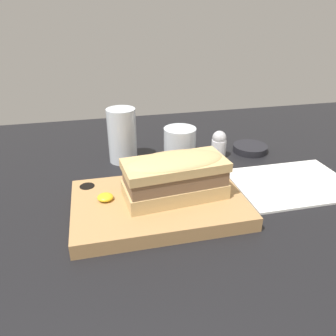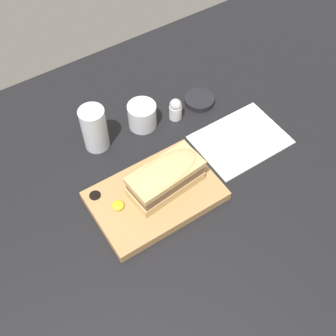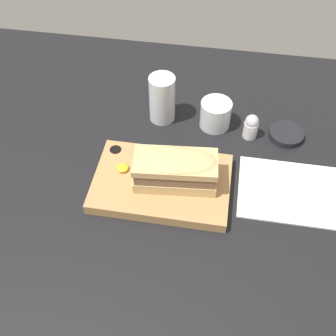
# 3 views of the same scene
# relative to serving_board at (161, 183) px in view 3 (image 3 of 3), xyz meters

# --- Properties ---
(dining_table) EXTENTS (1.88, 1.04, 0.02)m
(dining_table) POSITION_rel_serving_board_xyz_m (-0.01, 0.01, -0.02)
(dining_table) COLOR black
(dining_table) RESTS_ON ground
(serving_board) EXTENTS (0.28, 0.19, 0.02)m
(serving_board) POSITION_rel_serving_board_xyz_m (0.00, 0.00, 0.00)
(serving_board) COLOR tan
(serving_board) RESTS_ON dining_table
(sandwich) EXTENTS (0.17, 0.09, 0.07)m
(sandwich) POSITION_rel_serving_board_xyz_m (0.03, 0.00, 0.05)
(sandwich) COLOR tan
(sandwich) RESTS_ON serving_board
(mustard_dollop) EXTENTS (0.03, 0.03, 0.01)m
(mustard_dollop) POSITION_rel_serving_board_xyz_m (-0.08, 0.01, 0.02)
(mustard_dollop) COLOR gold
(mustard_dollop) RESTS_ON serving_board
(water_glass) EXTENTS (0.06, 0.06, 0.12)m
(water_glass) POSITION_rel_serving_board_xyz_m (-0.03, 0.21, 0.04)
(water_glass) COLOR silver
(water_glass) RESTS_ON dining_table
(wine_glass) EXTENTS (0.07, 0.07, 0.07)m
(wine_glass) POSITION_rel_serving_board_xyz_m (0.09, 0.21, 0.02)
(wine_glass) COLOR silver
(wine_glass) RESTS_ON dining_table
(napkin) EXTENTS (0.22, 0.16, 0.00)m
(napkin) POSITION_rel_serving_board_xyz_m (0.27, 0.03, -0.01)
(napkin) COLOR white
(napkin) RESTS_ON dining_table
(salt_shaker) EXTENTS (0.03, 0.03, 0.06)m
(salt_shaker) POSITION_rel_serving_board_xyz_m (0.18, 0.18, 0.02)
(salt_shaker) COLOR white
(salt_shaker) RESTS_ON dining_table
(condiment_dish) EXTENTS (0.08, 0.08, 0.02)m
(condiment_dish) POSITION_rel_serving_board_xyz_m (0.26, 0.19, -0.00)
(condiment_dish) COLOR black
(condiment_dish) RESTS_ON dining_table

